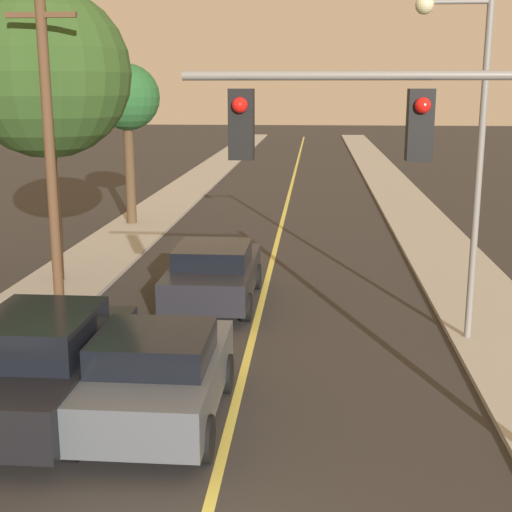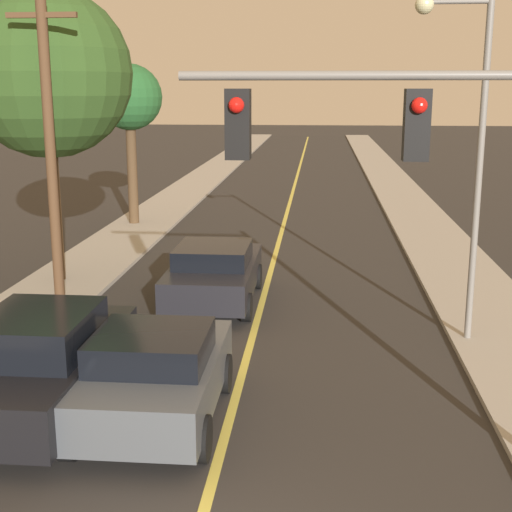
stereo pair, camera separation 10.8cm
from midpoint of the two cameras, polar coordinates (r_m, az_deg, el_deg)
The scene contains 11 objects.
road_surface at distance 42.39m, azimuth 3.31°, elevation 6.15°, with size 8.40×80.00×0.01m.
sidewalk_left at distance 42.90m, azimuth -4.02°, elevation 6.30°, with size 2.50×80.00×0.12m.
sidewalk_right at distance 42.56m, azimuth 10.71°, elevation 6.05°, with size 2.50×80.00×0.12m.
car_near_lane_front at distance 11.57m, azimuth -7.86°, elevation -9.35°, with size 2.12×3.88×1.56m.
car_near_lane_second at distance 17.68m, azimuth -3.17°, elevation -1.32°, with size 2.10×4.43×1.51m.
car_outer_lane_front at distance 12.16m, azimuth -16.37°, elevation -8.16°, with size 2.01×4.62×1.79m.
traffic_signal_mast at distance 9.46m, azimuth 14.57°, elevation 5.96°, with size 5.13×0.42×5.52m.
streetlamp_right at distance 14.88m, azimuth 16.57°, elevation 9.96°, with size 1.50×0.36×6.87m.
utility_pole_left at distance 17.16m, azimuth -15.97°, elevation 8.37°, with size 1.60×0.24×7.29m.
tree_left_near at distance 19.71m, azimuth -16.21°, elevation 13.85°, with size 4.38×4.38×7.70m.
tree_left_far at distance 27.80m, azimuth -9.98°, elevation 12.21°, with size 2.47×2.47×6.04m.
Camera 2 is at (1.38, -6.04, 5.24)m, focal length 50.00 mm.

